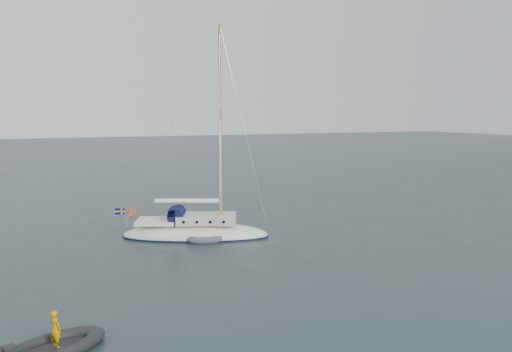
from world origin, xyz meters
name	(u,v)px	position (x,y,z in m)	size (l,w,h in m)	color
ground	(265,242)	(0.00, 0.00, 0.00)	(300.00, 300.00, 0.00)	black
sailboat	(195,221)	(-3.78, 2.87, 1.09)	(10.13, 3.03, 14.43)	beige
dinghy	(210,238)	(-3.19, 1.57, 0.20)	(3.12, 1.41, 0.45)	#4C4C51
rib	(50,348)	(-13.04, -10.79, 0.24)	(4.01, 1.82, 1.53)	black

